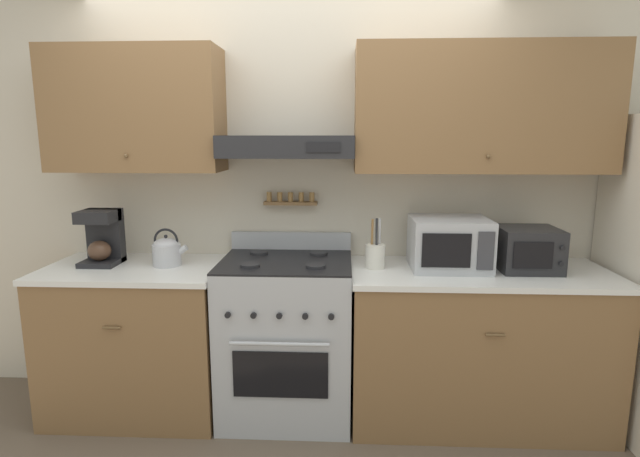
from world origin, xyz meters
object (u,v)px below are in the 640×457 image
Objects in this scene: stove_range at (287,336)px; utensil_crock at (375,255)px; microwave at (449,243)px; tea_kettle at (167,251)px; coffee_maker at (102,237)px; toaster_oven at (528,249)px.

stove_range is 3.63× the size of utensil_crock.
microwave reaches higher than utensil_crock.
utensil_crock is (1.24, 0.00, -0.01)m from tea_kettle.
stove_range is at bearing -177.59° from utensil_crock.
coffee_maker is at bearing 176.06° from tea_kettle.
tea_kettle is 1.24m from utensil_crock.
tea_kettle is 0.76× the size of utensil_crock.
coffee_maker is at bearing 179.33° from toaster_oven.
toaster_oven is at bearing 0.83° from stove_range.
utensil_crock is at bearing -177.63° from microwave.
toaster_oven is (2.12, -0.00, 0.03)m from tea_kettle.
microwave is (1.67, 0.02, 0.06)m from tea_kettle.
stove_range is 0.89m from tea_kettle.
toaster_oven is (1.40, 0.02, 0.56)m from stove_range.
toaster_oven is at bearing -0.11° from utensil_crock.
tea_kettle is 2.12m from toaster_oven.
tea_kettle is (-0.72, 0.02, 0.52)m from stove_range.
microwave is 0.45m from toaster_oven.
coffee_maker reaches higher than utensil_crock.
utensil_crock is 0.89× the size of toaster_oven.
microwave reaches higher than tea_kettle.
coffee_maker is at bearing 177.46° from stove_range.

